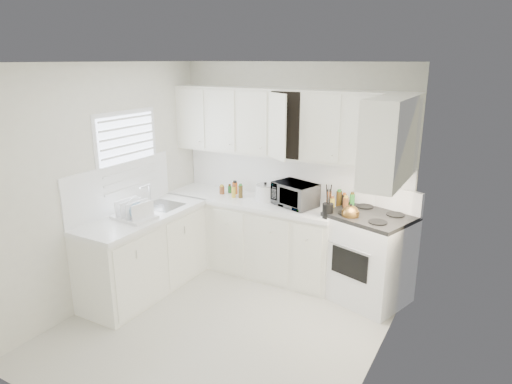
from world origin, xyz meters
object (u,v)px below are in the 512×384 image
Objects in this scene: microwave at (295,192)px; rice_cooker at (265,192)px; stove at (369,246)px; utensil_crock at (328,201)px; dish_rack at (134,208)px; tea_kettle at (350,213)px.

microwave reaches higher than rice_cooker.
stove is 2.56× the size of microwave.
dish_rack is at bearing -150.12° from utensil_crock.
rice_cooker is at bearing 57.81° from dish_rack.
stove is at bearing 21.82° from utensil_crock.
microwave reaches higher than dish_rack.
tea_kettle is (-0.18, -0.16, 0.40)m from stove.
rice_cooker is (-1.14, 0.20, 0.02)m from tea_kettle.
rice_cooker is at bearing -161.27° from microwave.
dish_rack is at bearing -129.23° from tea_kettle.
stove is 2.61m from dish_rack.
rice_cooker is 1.58m from dish_rack.
rice_cooker is at bearing -164.16° from stove.
stove is at bearing 65.32° from tea_kettle.
utensil_crock is (-0.25, -0.01, 0.10)m from tea_kettle.
utensil_crock is (-0.43, -0.17, 0.50)m from stove.
microwave reaches higher than tea_kettle.
stove is 5.50× the size of tea_kettle.
utensil_crock is at bearing -153.42° from tea_kettle.
rice_cooker is at bearing -166.38° from tea_kettle.
stove is 5.42× the size of rice_cooker.
tea_kettle is 2.34m from dish_rack.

